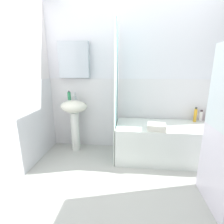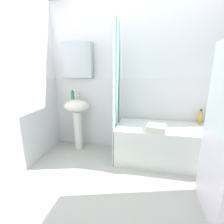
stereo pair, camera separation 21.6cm
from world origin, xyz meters
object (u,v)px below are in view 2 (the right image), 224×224
lotion_bottle (214,119)px  soap_dispenser (73,95)px  conditioner_bottle (207,118)px  towel_folded (156,128)px  sink (77,113)px  bathtub (168,144)px  body_wash_bottle (200,117)px

lotion_bottle → soap_dispenser: bearing=-178.0°
conditioner_bottle → towel_folded: bearing=-147.8°
soap_dispenser → towel_folded: 1.46m
sink → conditioner_bottle: 2.04m
bathtub → lotion_bottle: lotion_bottle is taller
sink → lotion_bottle: 2.14m
sink → lotion_bottle: size_ratio=5.13×
conditioner_bottle → towel_folded: size_ratio=0.75×
soap_dispenser → towel_folded: soap_dispenser is taller
bathtub → towel_folded: towel_folded is taller
sink → conditioner_bottle: size_ratio=4.77×
soap_dispenser → bathtub: (1.56, -0.18, -0.66)m
sink → bathtub: 1.52m
soap_dispenser → body_wash_bottle: size_ratio=0.65×
soap_dispenser → conditioner_bottle: 2.15m
body_wash_bottle → soap_dispenser: bearing=-178.8°
body_wash_bottle → towel_folded: (-0.66, -0.44, -0.07)m
sink → soap_dispenser: soap_dispenser is taller
sink → conditioner_bottle: bearing=3.8°
bathtub → body_wash_bottle: size_ratio=6.54×
soap_dispenser → body_wash_bottle: 2.04m
bathtub → body_wash_bottle: bearing=26.1°
sink → soap_dispenser: 0.31m
bathtub → body_wash_bottle: body_wash_bottle is taller
sink → towel_folded: 1.32m
sink → body_wash_bottle: sink is taller
lotion_bottle → body_wash_bottle: (-0.20, -0.03, 0.03)m
soap_dispenser → bathtub: bearing=-6.7°
lotion_bottle → bathtub: bearing=-158.4°
towel_folded → conditioner_bottle: bearing=32.2°
bathtub → lotion_bottle: 0.79m
soap_dispenser → body_wash_bottle: bearing=1.2°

